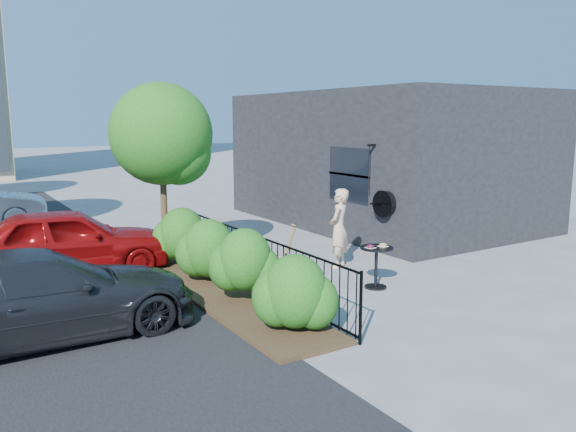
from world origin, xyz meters
TOP-DOWN VIEW (x-y plane):
  - ground at (0.00, 0.00)m, footprint 120.00×120.00m
  - shop_building at (5.50, 4.50)m, footprint 6.22×9.00m
  - fence at (-1.50, 0.00)m, footprint 0.05×6.05m
  - planting_bed at (-2.20, 0.00)m, footprint 1.30×6.00m
  - shrubs at (-2.10, 0.10)m, footprint 1.10×5.60m
  - patio_tree at (-2.24, 2.76)m, footprint 2.20×2.20m
  - cafe_table at (0.53, -1.00)m, footprint 0.64×0.64m
  - woman at (0.85, 0.61)m, footprint 0.76×0.71m
  - shovel at (-1.25, -0.50)m, footprint 0.48×0.18m
  - car_red at (-4.28, 3.18)m, footprint 4.34×2.18m
  - car_darkgrey at (-5.35, -0.32)m, footprint 4.62×1.94m

SIDE VIEW (x-z plane):
  - ground at x=0.00m, z-range 0.00..0.00m
  - planting_bed at x=-2.20m, z-range 0.00..0.08m
  - cafe_table at x=0.53m, z-range 0.13..0.99m
  - fence at x=-1.50m, z-range 0.01..1.11m
  - shovel at x=-1.25m, z-range -0.08..1.28m
  - car_darkgrey at x=-5.35m, z-range 0.00..1.33m
  - shrubs at x=-2.10m, z-range 0.08..1.32m
  - car_red at x=-4.28m, z-range 0.00..1.42m
  - woman at x=0.85m, z-range 0.00..1.74m
  - shop_building at x=5.50m, z-range 0.00..4.00m
  - patio_tree at x=-2.24m, z-range 0.79..4.73m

